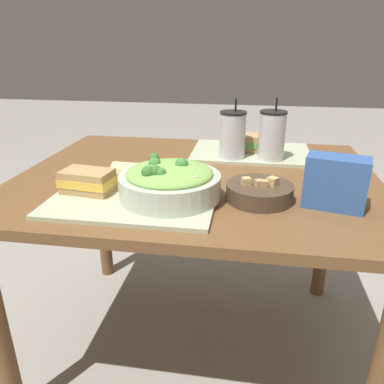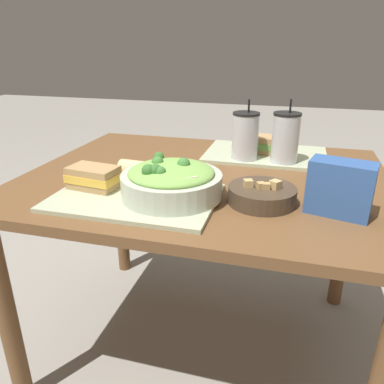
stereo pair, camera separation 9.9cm
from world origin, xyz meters
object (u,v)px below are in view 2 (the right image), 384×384
(napkin_folded, at_px, (153,169))
(soup_bowl, at_px, (262,194))
(sandwich_near, at_px, (94,177))
(salad_bowl, at_px, (171,180))
(chip_bag, at_px, (340,188))
(baguette_near, at_px, (140,171))
(drink_cup_red, at_px, (285,139))
(drink_cup_dark, at_px, (245,138))
(sandwich_far, at_px, (262,144))

(napkin_folded, bearing_deg, soup_bowl, -26.30)
(soup_bowl, height_order, sandwich_near, sandwich_near)
(salad_bowl, bearing_deg, chip_bag, 3.53)
(sandwich_near, height_order, baguette_near, sandwich_near)
(salad_bowl, xyz_separation_m, napkin_folded, (-0.15, 0.24, -0.06))
(drink_cup_red, bearing_deg, baguette_near, -143.03)
(drink_cup_dark, bearing_deg, napkin_folded, -150.32)
(baguette_near, distance_m, sandwich_far, 0.53)
(soup_bowl, distance_m, sandwich_far, 0.46)
(sandwich_far, height_order, drink_cup_dark, drink_cup_dark)
(salad_bowl, distance_m, napkin_folded, 0.29)
(soup_bowl, bearing_deg, napkin_folded, 153.70)
(salad_bowl, xyz_separation_m, drink_cup_red, (0.29, 0.41, 0.04))
(drink_cup_red, relative_size, napkin_folded, 1.70)
(soup_bowl, relative_size, drink_cup_dark, 0.86)
(salad_bowl, distance_m, soup_bowl, 0.25)
(salad_bowl, height_order, napkin_folded, salad_bowl)
(soup_bowl, distance_m, baguette_near, 0.38)
(drink_cup_red, bearing_deg, chip_bag, -68.17)
(salad_bowl, bearing_deg, drink_cup_dark, 70.12)
(baguette_near, bearing_deg, sandwich_near, 134.27)
(drink_cup_red, height_order, napkin_folded, drink_cup_red)
(baguette_near, relative_size, chip_bag, 0.75)
(chip_bag, bearing_deg, salad_bowl, -161.98)
(soup_bowl, distance_m, drink_cup_red, 0.37)
(chip_bag, bearing_deg, drink_cup_dark, 142.11)
(sandwich_near, xyz_separation_m, chip_bag, (0.68, 0.03, 0.03))
(baguette_near, height_order, napkin_folded, baguette_near)
(salad_bowl, height_order, soup_bowl, salad_bowl)
(drink_cup_dark, xyz_separation_m, napkin_folded, (-0.29, -0.17, -0.09))
(salad_bowl, height_order, drink_cup_dark, drink_cup_dark)
(sandwich_near, bearing_deg, chip_bag, 9.32)
(sandwich_near, relative_size, sandwich_far, 0.97)
(salad_bowl, bearing_deg, drink_cup_red, 54.74)
(napkin_folded, bearing_deg, drink_cup_red, 21.10)
(salad_bowl, relative_size, baguette_near, 2.18)
(sandwich_near, height_order, drink_cup_dark, drink_cup_dark)
(salad_bowl, relative_size, chip_bag, 1.64)
(soup_bowl, distance_m, drink_cup_dark, 0.38)
(salad_bowl, xyz_separation_m, sandwich_far, (0.20, 0.51, -0.01))
(salad_bowl, height_order, sandwich_near, salad_bowl)
(drink_cup_red, distance_m, napkin_folded, 0.47)
(sandwich_near, bearing_deg, napkin_folded, 75.94)
(salad_bowl, distance_m, drink_cup_red, 0.50)
(sandwich_far, relative_size, napkin_folded, 1.24)
(salad_bowl, bearing_deg, sandwich_far, 68.58)
(sandwich_near, bearing_deg, salad_bowl, 6.91)
(drink_cup_red, xyz_separation_m, chip_bag, (0.15, -0.38, -0.02))
(sandwich_near, height_order, chip_bag, chip_bag)
(salad_bowl, distance_m, chip_bag, 0.44)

